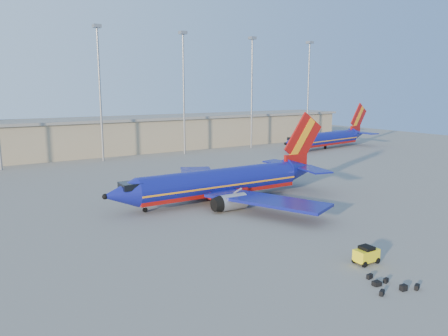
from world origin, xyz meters
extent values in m
plane|color=slate|center=(0.00, 0.00, 0.00)|extent=(220.00, 220.00, 0.00)
cube|color=gray|center=(10.00, 58.00, 4.00)|extent=(120.00, 15.00, 8.00)
cube|color=slate|center=(10.00, 58.00, 8.20)|extent=(122.00, 16.00, 0.60)
cylinder|color=gray|center=(-5.00, 46.00, 14.00)|extent=(0.44, 0.44, 28.00)
cube|color=gray|center=(-5.00, 46.00, 28.30)|extent=(1.60, 1.60, 0.70)
cylinder|color=gray|center=(15.00, 46.00, 14.00)|extent=(0.44, 0.44, 28.00)
cube|color=gray|center=(15.00, 46.00, 28.30)|extent=(1.60, 1.60, 0.70)
cylinder|color=gray|center=(35.00, 46.00, 14.00)|extent=(0.44, 0.44, 28.00)
cube|color=gray|center=(35.00, 46.00, 28.30)|extent=(1.60, 1.60, 0.70)
cylinder|color=gray|center=(55.00, 46.00, 14.00)|extent=(0.44, 0.44, 28.00)
cube|color=gray|center=(55.00, 46.00, 28.30)|extent=(1.60, 1.60, 0.70)
cylinder|color=navy|center=(-2.14, 3.09, 2.71)|extent=(24.19, 4.10, 3.72)
cube|color=#9A100C|center=(-2.14, 3.09, 1.76)|extent=(24.17, 3.40, 1.31)
cube|color=orange|center=(-2.14, 3.09, 2.46)|extent=(24.19, 4.14, 0.22)
cone|color=navy|center=(-16.31, 3.31, 2.71)|extent=(4.28, 3.79, 3.72)
cube|color=black|center=(-15.01, 3.29, 3.67)|extent=(2.45, 2.65, 0.80)
cone|color=navy|center=(12.54, 2.85, 3.07)|extent=(5.29, 3.80, 3.72)
cube|color=#9A100C|center=(11.73, 2.87, 4.42)|extent=(4.23, 0.62, 2.21)
cube|color=#9A100C|center=(13.14, 2.84, 7.94)|extent=(7.38, 0.44, 8.02)
cube|color=orange|center=(12.94, 2.85, 7.94)|extent=(4.92, 0.50, 6.29)
cube|color=navy|center=(12.19, 6.28, 3.62)|extent=(4.20, 6.89, 0.22)
cube|color=navy|center=(12.08, -0.56, 3.62)|extent=(4.38, 6.95, 0.22)
cube|color=navy|center=(-0.49, 11.91, 1.81)|extent=(11.12, 16.25, 0.35)
cube|color=navy|center=(-0.77, -5.79, 1.81)|extent=(10.74, 16.31, 0.35)
cube|color=#9A100C|center=(-1.64, 3.08, 1.36)|extent=(6.09, 4.02, 1.01)
cylinder|color=gray|center=(-3.26, 8.33, 1.16)|extent=(3.65, 2.17, 2.11)
cylinder|color=gray|center=(-3.43, -2.12, 1.16)|extent=(3.65, 2.17, 2.11)
cylinder|color=gray|center=(-13.20, 3.26, 0.55)|extent=(0.25, 0.25, 1.11)
cylinder|color=black|center=(-13.20, 3.26, 0.32)|extent=(0.65, 0.26, 0.64)
cylinder|color=black|center=(-0.59, 5.68, 0.42)|extent=(0.85, 0.57, 0.84)
cylinder|color=black|center=(-0.67, 0.45, 0.42)|extent=(0.85, 0.57, 0.84)
cylinder|color=navy|center=(49.93, 33.63, 2.64)|extent=(23.73, 6.70, 3.62)
cube|color=#9A100C|center=(49.93, 33.63, 1.71)|extent=(23.64, 6.02, 1.27)
cube|color=orange|center=(49.93, 33.63, 2.40)|extent=(23.74, 6.74, 0.22)
cone|color=navy|center=(36.26, 31.80, 2.64)|extent=(4.55, 4.13, 3.62)
cube|color=black|center=(37.52, 31.97, 3.57)|extent=(2.66, 2.83, 0.78)
cone|color=navy|center=(64.07, 35.52, 2.98)|extent=(5.52, 4.26, 3.62)
cube|color=#9A100C|center=(63.30, 35.42, 4.30)|extent=(4.14, 1.08, 2.15)
cube|color=#9A100C|center=(64.65, 35.60, 7.72)|extent=(7.15, 1.26, 7.80)
cube|color=orange|center=(64.46, 35.57, 7.72)|extent=(4.79, 1.04, 6.12)
cube|color=navy|center=(63.24, 38.76, 3.52)|extent=(4.86, 6.88, 0.22)
cube|color=navy|center=(64.13, 32.17, 3.52)|extent=(3.40, 6.46, 0.22)
cylinder|color=black|center=(49.93, 33.63, 0.44)|extent=(0.77, 0.77, 0.88)
cube|color=yellow|center=(-2.97, -22.98, 0.79)|extent=(2.25, 1.33, 1.05)
cube|color=black|center=(-2.97, -22.98, 1.42)|extent=(1.09, 1.19, 0.37)
cylinder|color=black|center=(-3.80, -22.37, 0.27)|extent=(0.55, 0.21, 0.55)
cylinder|color=black|center=(-3.83, -23.53, 0.27)|extent=(0.55, 0.21, 0.55)
cylinder|color=black|center=(-2.11, -22.43, 0.27)|extent=(0.55, 0.21, 0.55)
cylinder|color=black|center=(-2.15, -23.58, 0.27)|extent=(0.55, 0.21, 0.55)
cube|color=black|center=(-6.97, -27.76, 0.20)|extent=(0.67, 0.50, 0.39)
cube|color=black|center=(-4.92, -28.18, 0.24)|extent=(0.58, 0.47, 0.48)
cube|color=black|center=(-3.84, -28.61, 0.20)|extent=(0.68, 0.51, 0.39)
cube|color=black|center=(-5.94, -26.58, 0.18)|extent=(0.66, 0.41, 0.35)
cube|color=black|center=(-5.95, -26.41, 0.19)|extent=(0.67, 0.41, 0.37)
cube|color=black|center=(-4.85, -26.52, 0.19)|extent=(0.54, 0.37, 0.37)
cube|color=black|center=(-5.34, -25.31, 0.20)|extent=(0.58, 0.34, 0.39)
camera|label=1|loc=(-33.81, -47.21, 15.43)|focal=35.00mm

